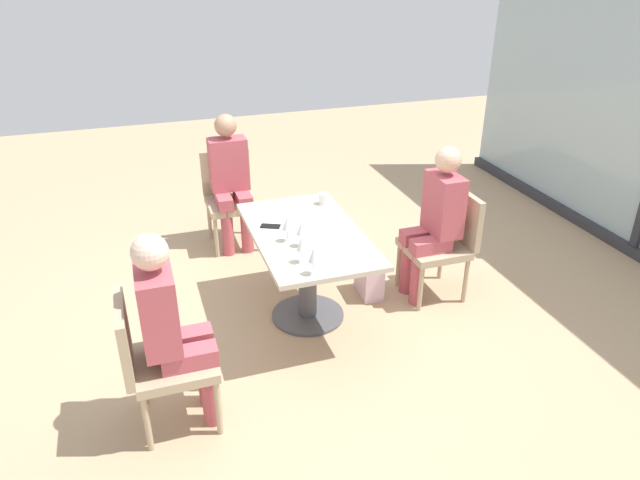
{
  "coord_description": "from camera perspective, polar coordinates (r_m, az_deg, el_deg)",
  "views": [
    {
      "loc": [
        3.66,
        -1.12,
        2.61
      ],
      "look_at": [
        0.0,
        0.1,
        0.65
      ],
      "focal_mm": 33.02,
      "sensor_mm": 36.0,
      "label": 1
    }
  ],
  "objects": [
    {
      "name": "ground_plane",
      "position": [
        4.63,
        -1.18,
        -7.37
      ],
      "size": [
        12.0,
        12.0,
        0.0
      ],
      "primitive_type": "plane",
      "color": "tan"
    },
    {
      "name": "dining_table_main",
      "position": [
        4.35,
        -1.25,
        -1.52
      ],
      "size": [
        1.34,
        0.77,
        0.73
      ],
      "color": "#BCB29E",
      "rests_on": "ground_plane"
    },
    {
      "name": "chair_near_window",
      "position": [
        4.8,
        12.07,
        0.17
      ],
      "size": [
        0.46,
        0.51,
        0.87
      ],
      "color": "tan",
      "rests_on": "ground_plane"
    },
    {
      "name": "chair_side_end",
      "position": [
        5.63,
        -8.75,
        4.54
      ],
      "size": [
        0.5,
        0.46,
        0.87
      ],
      "color": "tan",
      "rests_on": "ground_plane"
    },
    {
      "name": "chair_front_right",
      "position": [
        3.55,
        -15.61,
        -10.75
      ],
      "size": [
        0.46,
        0.5,
        0.87
      ],
      "color": "tan",
      "rests_on": "ground_plane"
    },
    {
      "name": "person_near_window",
      "position": [
        4.66,
        11.14,
        2.21
      ],
      "size": [
        0.34,
        0.39,
        1.26
      ],
      "color": "#B24C56",
      "rests_on": "ground_plane"
    },
    {
      "name": "person_side_end",
      "position": [
        5.45,
        -8.68,
        6.1
      ],
      "size": [
        0.39,
        0.34,
        1.26
      ],
      "color": "#B24C56",
      "rests_on": "ground_plane"
    },
    {
      "name": "person_front_right",
      "position": [
        3.44,
        -14.21,
        -7.79
      ],
      "size": [
        0.34,
        0.39,
        1.26
      ],
      "color": "#B24C56",
      "rests_on": "ground_plane"
    },
    {
      "name": "wine_glass_0",
      "position": [
        3.81,
        -1.79,
        -0.41
      ],
      "size": [
        0.07,
        0.07,
        0.18
      ],
      "color": "silver",
      "rests_on": "dining_table_main"
    },
    {
      "name": "wine_glass_1",
      "position": [
        4.01,
        -1.81,
        1.08
      ],
      "size": [
        0.07,
        0.07,
        0.18
      ],
      "color": "silver",
      "rests_on": "dining_table_main"
    },
    {
      "name": "wine_glass_2",
      "position": [
        3.67,
        -0.6,
        -1.52
      ],
      "size": [
        0.07,
        0.07,
        0.18
      ],
      "color": "silver",
      "rests_on": "dining_table_main"
    },
    {
      "name": "wine_glass_3",
      "position": [
        4.09,
        -3.19,
        1.56
      ],
      "size": [
        0.07,
        0.07,
        0.18
      ],
      "color": "silver",
      "rests_on": "dining_table_main"
    },
    {
      "name": "coffee_cup",
      "position": [
        4.72,
        0.34,
        4.03
      ],
      "size": [
        0.08,
        0.08,
        0.09
      ],
      "primitive_type": "cylinder",
      "color": "white",
      "rests_on": "dining_table_main"
    },
    {
      "name": "cell_phone_on_table",
      "position": [
        4.36,
        -4.83,
        1.35
      ],
      "size": [
        0.13,
        0.16,
        0.01
      ],
      "primitive_type": "cube",
      "rotation": [
        0.0,
        0.0,
        -0.45
      ],
      "color": "black",
      "rests_on": "dining_table_main"
    },
    {
      "name": "handbag_0",
      "position": [
        4.85,
        4.77,
        -3.8
      ],
      "size": [
        0.31,
        0.18,
        0.28
      ],
      "primitive_type": "cube",
      "rotation": [
        0.0,
        0.0,
        -0.05
      ],
      "color": "beige",
      "rests_on": "ground_plane"
    }
  ]
}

